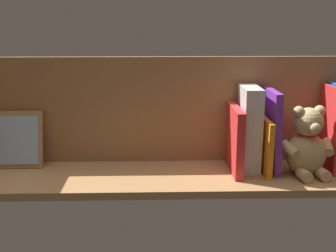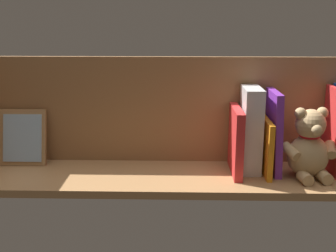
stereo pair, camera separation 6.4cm
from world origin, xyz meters
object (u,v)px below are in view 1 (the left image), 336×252
book_0 (336,126)px  dictionary_thick_white (249,128)px  teddy_bear (307,145)px  picture_frame_leaning (19,140)px

book_0 → dictionary_thick_white: 26.51cm
teddy_bear → picture_frame_leaning: 85.97cm
teddy_bear → dictionary_thick_white: (15.78, -5.69, 3.51)cm
teddy_bear → dictionary_thick_white: dictionary_thick_white is taller
dictionary_thick_white → picture_frame_leaning: dictionary_thick_white is taller
teddy_bear → book_0: bearing=-157.4°
book_0 → picture_frame_leaning: book_0 is taller
book_0 → picture_frame_leaning: 96.33cm
book_0 → teddy_bear: bearing=31.0°
teddy_bear → dictionary_thick_white: size_ratio=0.82×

